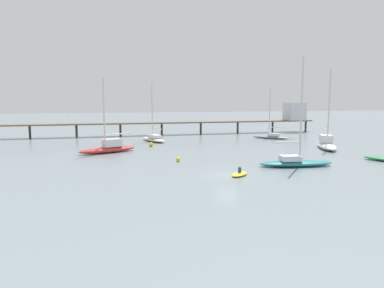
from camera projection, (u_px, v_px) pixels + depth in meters
The scene contains 10 objects.
ground_plane at pixel (227, 175), 40.15m from camera, with size 400.00×400.00×0.00m, color gray.
pier at pixel (238, 116), 89.69m from camera, with size 79.53×5.29×7.69m.
sailboat_red at pixel (109, 147), 56.81m from camera, with size 9.66×6.13×11.79m.
sailboat_white at pixel (326, 143), 61.48m from camera, with size 6.34×10.15×13.36m.
sailboat_cream at pixel (154, 138), 72.24m from camera, with size 4.96×9.02×11.71m.
sailboat_gray at pixel (271, 136), 77.32m from camera, with size 7.10×7.21×10.76m.
sailboat_teal at pixel (295, 161), 45.11m from camera, with size 9.68×3.83×13.57m.
dinghy_yellow at pixel (240, 174), 39.57m from camera, with size 2.91×2.86×1.14m.
mooring_buoy_mid at pixel (178, 159), 48.64m from camera, with size 0.57×0.57×0.57m, color yellow.
mooring_buoy_near at pixel (151, 144), 64.08m from camera, with size 0.79×0.79×0.79m, color yellow.
Camera 1 is at (-13.12, -37.37, 8.37)m, focal length 33.46 mm.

